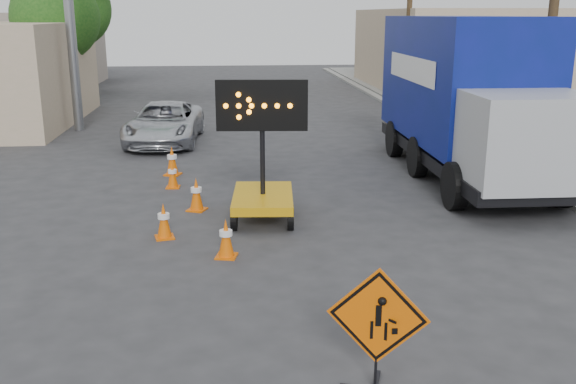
{
  "coord_description": "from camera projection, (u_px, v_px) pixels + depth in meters",
  "views": [
    {
      "loc": [
        -0.81,
        -7.14,
        4.32
      ],
      "look_at": [
        0.15,
        2.93,
        1.51
      ],
      "focal_mm": 40.0,
      "sensor_mm": 36.0,
      "label": 1
    }
  ],
  "objects": [
    {
      "name": "ground",
      "position": [
        298.0,
        370.0,
        8.08
      ],
      "size": [
        100.0,
        100.0,
        0.0
      ],
      "primitive_type": "plane",
      "color": "#2D2D30",
      "rests_on": "ground"
    },
    {
      "name": "curb_right",
      "position": [
        451.0,
        137.0,
        23.11
      ],
      "size": [
        0.4,
        60.0,
        0.12
      ],
      "primitive_type": "cube",
      "color": "gray",
      "rests_on": "ground"
    },
    {
      "name": "sidewalk_right",
      "position": [
        512.0,
        135.0,
        23.31
      ],
      "size": [
        4.0,
        60.0,
        0.15
      ],
      "primitive_type": "cube",
      "color": "gray",
      "rests_on": "ground"
    },
    {
      "name": "building_right_far",
      "position": [
        463.0,
        50.0,
        37.43
      ],
      "size": [
        10.0,
        14.0,
        4.6
      ],
      "primitive_type": "cube",
      "color": "tan",
      "rests_on": "ground"
    },
    {
      "name": "utility_pole_near",
      "position": [
        554.0,
        0.0,
        17.15
      ],
      "size": [
        1.8,
        0.26,
        9.0
      ],
      "color": "#41301C",
      "rests_on": "ground"
    },
    {
      "name": "utility_pole_far",
      "position": [
        410.0,
        6.0,
        30.57
      ],
      "size": [
        1.8,
        0.26,
        9.0
      ],
      "color": "#41301C",
      "rests_on": "ground"
    },
    {
      "name": "tree_left_near",
      "position": [
        55.0,
        18.0,
        27.33
      ],
      "size": [
        3.71,
        3.71,
        6.03
      ],
      "color": "#41301C",
      "rests_on": "ground"
    },
    {
      "name": "tree_left_far",
      "position": [
        73.0,
        9.0,
        34.79
      ],
      "size": [
        4.1,
        4.1,
        6.66
      ],
      "color": "#41301C",
      "rests_on": "ground"
    },
    {
      "name": "construction_sign",
      "position": [
        377.0,
        328.0,
        7.39
      ],
      "size": [
        1.13,
        0.81,
        1.57
      ],
      "rotation": [
        0.0,
        0.0,
        -0.33
      ],
      "color": "black",
      "rests_on": "ground"
    },
    {
      "name": "arrow_board",
      "position": [
        263.0,
        189.0,
        13.84
      ],
      "size": [
        1.91,
        2.22,
        3.03
      ],
      "rotation": [
        0.0,
        0.0,
        -0.08
      ],
      "color": "#C58C0A",
      "rests_on": "ground"
    },
    {
      "name": "pickup_truck",
      "position": [
        165.0,
        123.0,
        22.14
      ],
      "size": [
        2.62,
        5.13,
        1.39
      ],
      "primitive_type": "imported",
      "rotation": [
        0.0,
        0.0,
        -0.07
      ],
      "color": "silver",
      "rests_on": "ground"
    },
    {
      "name": "box_truck",
      "position": [
        467.0,
        106.0,
        17.25
      ],
      "size": [
        2.99,
        9.02,
        4.27
      ],
      "rotation": [
        0.0,
        0.0,
        -0.02
      ],
      "color": "black",
      "rests_on": "ground"
    },
    {
      "name": "cone_a",
      "position": [
        226.0,
        238.0,
        11.73
      ],
      "size": [
        0.45,
        0.45,
        0.74
      ],
      "rotation": [
        0.0,
        0.0,
        -0.22
      ],
      "color": "#DE5804",
      "rests_on": "ground"
    },
    {
      "name": "cone_b",
      "position": [
        164.0,
        221.0,
        12.74
      ],
      "size": [
        0.44,
        0.44,
        0.72
      ],
      "rotation": [
        0.0,
        0.0,
        0.22
      ],
      "color": "#DE5804",
      "rests_on": "ground"
    },
    {
      "name": "cone_c",
      "position": [
        196.0,
        194.0,
        14.54
      ],
      "size": [
        0.51,
        0.51,
        0.77
      ],
      "rotation": [
        0.0,
        0.0,
        -0.4
      ],
      "color": "#DE5804",
      "rests_on": "ground"
    },
    {
      "name": "cone_d",
      "position": [
        172.0,
        175.0,
        16.46
      ],
      "size": [
        0.36,
        0.36,
        0.68
      ],
      "rotation": [
        0.0,
        0.0,
        -0.05
      ],
      "color": "#DE5804",
      "rests_on": "ground"
    },
    {
      "name": "cone_e",
      "position": [
        172.0,
        161.0,
        17.75
      ],
      "size": [
        0.52,
        0.52,
        0.82
      ],
      "rotation": [
        0.0,
        0.0,
        -0.3
      ],
      "color": "#DE5804",
      "rests_on": "ground"
    }
  ]
}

